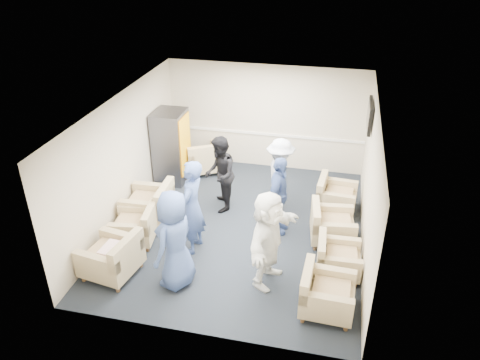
% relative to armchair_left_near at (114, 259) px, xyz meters
% --- Properties ---
extents(floor, '(6.00, 6.00, 0.00)m').
position_rel_armchair_left_near_xyz_m(floor, '(1.88, 1.97, -0.36)').
color(floor, black).
rests_on(floor, ground).
extents(ceiling, '(6.00, 6.00, 0.00)m').
position_rel_armchair_left_near_xyz_m(ceiling, '(1.88, 1.97, 2.34)').
color(ceiling, silver).
rests_on(ceiling, back_wall).
extents(back_wall, '(5.00, 0.02, 2.70)m').
position_rel_armchair_left_near_xyz_m(back_wall, '(1.88, 4.97, 0.99)').
color(back_wall, beige).
rests_on(back_wall, floor).
extents(front_wall, '(5.00, 0.02, 2.70)m').
position_rel_armchair_left_near_xyz_m(front_wall, '(1.88, -1.03, 0.99)').
color(front_wall, beige).
rests_on(front_wall, floor).
extents(left_wall, '(0.02, 6.00, 2.70)m').
position_rel_armchair_left_near_xyz_m(left_wall, '(-0.62, 1.97, 0.99)').
color(left_wall, beige).
rests_on(left_wall, floor).
extents(right_wall, '(0.02, 6.00, 2.70)m').
position_rel_armchair_left_near_xyz_m(right_wall, '(4.38, 1.97, 0.99)').
color(right_wall, beige).
rests_on(right_wall, floor).
extents(chair_rail, '(4.98, 0.04, 0.06)m').
position_rel_armchair_left_near_xyz_m(chair_rail, '(1.88, 4.95, 0.54)').
color(chair_rail, white).
rests_on(chair_rail, back_wall).
extents(tv, '(0.10, 1.00, 0.58)m').
position_rel_armchair_left_near_xyz_m(tv, '(4.32, 3.77, 1.69)').
color(tv, black).
rests_on(tv, right_wall).
extents(armchair_left_near, '(1.04, 1.04, 0.72)m').
position_rel_armchair_left_near_xyz_m(armchair_left_near, '(0.00, 0.00, 0.00)').
color(armchair_left_near, tan).
rests_on(armchair_left_near, floor).
extents(armchair_left_mid, '(0.93, 0.93, 0.66)m').
position_rel_armchair_left_near_xyz_m(armchair_left_mid, '(-0.02, 1.07, -0.03)').
color(armchair_left_mid, tan).
rests_on(armchair_left_mid, floor).
extents(armchair_left_far, '(0.96, 0.96, 0.74)m').
position_rel_armchair_left_near_xyz_m(armchair_left_far, '(-0.03, 1.83, 0.01)').
color(armchair_left_far, tan).
rests_on(armchair_left_far, floor).
extents(armchair_right_near, '(0.88, 0.88, 0.68)m').
position_rel_armchair_left_near_xyz_m(armchair_right_near, '(3.75, -0.08, -0.02)').
color(armchair_right_near, tan).
rests_on(armchair_right_near, floor).
extents(armchair_right_midnear, '(0.81, 0.81, 0.62)m').
position_rel_armchair_left_near_xyz_m(armchair_right_midnear, '(3.89, 0.93, -0.05)').
color(armchair_right_midnear, tan).
rests_on(armchair_right_midnear, floor).
extents(armchair_right_midfar, '(0.95, 0.95, 0.68)m').
position_rel_armchair_left_near_xyz_m(armchair_right_midfar, '(3.73, 1.93, -0.02)').
color(armchair_right_midfar, tan).
rests_on(armchair_right_midfar, floor).
extents(armchair_right_far, '(0.89, 0.89, 0.66)m').
position_rel_armchair_left_near_xyz_m(armchair_right_far, '(3.76, 3.12, -0.03)').
color(armchair_right_far, tan).
rests_on(armchair_right_far, floor).
extents(armchair_corner, '(1.24, 1.24, 0.73)m').
position_rel_armchair_left_near_xyz_m(armchair_corner, '(0.41, 4.24, 0.00)').
color(armchair_corner, tan).
rests_on(armchair_corner, floor).
extents(vending_machine, '(0.73, 0.85, 1.79)m').
position_rel_armchair_left_near_xyz_m(vending_machine, '(-0.21, 3.70, 0.54)').
color(vending_machine, '#4F5057').
rests_on(vending_machine, floor).
extents(backpack, '(0.32, 0.28, 0.46)m').
position_rel_armchair_left_near_xyz_m(backpack, '(0.75, 1.19, -0.12)').
color(backpack, black).
rests_on(backpack, floor).
extents(pillow, '(0.37, 0.47, 0.13)m').
position_rel_armchair_left_near_xyz_m(pillow, '(-0.01, 0.01, 0.18)').
color(pillow, white).
rests_on(pillow, armchair_left_near).
extents(person_front_left, '(0.80, 1.02, 1.84)m').
position_rel_armchair_left_near_xyz_m(person_front_left, '(1.18, 0.04, 0.56)').
color(person_front_left, '#3C5491').
rests_on(person_front_left, floor).
extents(person_mid_left, '(0.52, 0.73, 1.91)m').
position_rel_armchair_left_near_xyz_m(person_mid_left, '(1.16, 1.06, 0.59)').
color(person_mid_left, '#3C5491').
rests_on(person_mid_left, floor).
extents(person_back_left, '(0.84, 0.97, 1.72)m').
position_rel_armchair_left_near_xyz_m(person_back_left, '(1.28, 2.63, 0.50)').
color(person_back_left, black).
rests_on(person_back_left, floor).
extents(person_back_right, '(0.81, 1.18, 1.67)m').
position_rel_armchair_left_near_xyz_m(person_back_right, '(2.55, 2.93, 0.48)').
color(person_back_right, silver).
rests_on(person_back_right, floor).
extents(person_mid_right, '(0.53, 1.03, 1.68)m').
position_rel_armchair_left_near_xyz_m(person_mid_right, '(2.66, 2.04, 0.48)').
color(person_mid_right, '#3C5491').
rests_on(person_mid_right, floor).
extents(person_front_right, '(0.93, 1.75, 1.80)m').
position_rel_armchair_left_near_xyz_m(person_front_right, '(2.72, 0.45, 0.54)').
color(person_front_right, white).
rests_on(person_front_right, floor).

